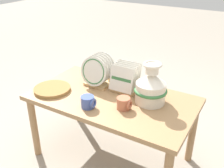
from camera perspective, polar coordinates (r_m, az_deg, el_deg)
The scene contains 8 objects.
ground_plane at distance 2.33m, azimuth 0.00°, elevation -15.42°, with size 14.00×14.00×0.00m, color gray.
display_table at distance 2.02m, azimuth 0.00°, elevation -4.61°, with size 1.24×0.69×0.58m.
ceramic_vase at distance 1.88m, azimuth 8.45°, elevation -0.63°, with size 0.24×0.24×0.31m.
dish_rack_round_plates at distance 2.12m, azimuth -3.21°, elevation 2.54°, with size 0.24×0.19×0.26m.
dish_rack_square_plates at distance 2.04m, azimuth 2.88°, elevation 0.78°, with size 0.20×0.18×0.22m.
wicker_charger_stack at distance 2.12m, azimuth -12.89°, elevation -1.09°, with size 0.29×0.29×0.03m.
mug_terracotta_glaze at distance 1.82m, azimuth 2.64°, elevation -4.23°, with size 0.10×0.10×0.08m.
mug_cobalt_glaze at distance 1.84m, azimuth -5.21°, elevation -3.93°, with size 0.10×0.10×0.08m.
Camera 1 is at (0.88, -1.49, 1.56)m, focal length 42.00 mm.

